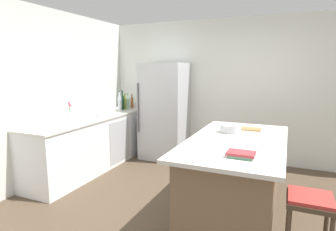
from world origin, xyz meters
name	(u,v)px	position (x,y,z in m)	size (l,w,h in m)	color
ground_plane	(194,213)	(0.00, 0.00, 0.00)	(7.20, 7.20, 0.00)	#4C3D2D
wall_rear	(233,91)	(0.00, 2.25, 1.30)	(6.00, 0.10, 2.60)	silver
wall_left	(35,97)	(-2.45, 0.00, 1.30)	(0.10, 6.00, 2.60)	silver
counter_run_left	(93,143)	(-2.08, 0.79, 0.45)	(0.67, 2.64, 0.90)	white
kitchen_island	(235,177)	(0.44, 0.17, 0.46)	(1.05, 2.01, 0.91)	#7A6047
refrigerator	(165,111)	(-1.20, 1.84, 0.91)	(0.81, 0.74, 1.81)	#B7BABF
bar_stool	(309,210)	(1.17, -0.55, 0.56)	(0.36, 0.36, 0.69)	#473828
sink_faucet	(80,109)	(-2.12, 0.56, 1.06)	(0.15, 0.05, 0.30)	silver
flower_vase	(70,116)	(-2.04, 0.24, 1.01)	(0.07, 0.07, 0.32)	silver
paper_towel_roll	(99,108)	(-2.04, 0.93, 1.03)	(0.14, 0.14, 0.31)	gray
vinegar_bottle	(132,102)	(-2.01, 2.00, 1.02)	(0.05, 0.05, 0.28)	#994C23
gin_bottle	(128,102)	(-2.06, 1.91, 1.02)	(0.07, 0.07, 0.31)	#8CB79E
olive_oil_bottle	(125,103)	(-2.06, 1.82, 1.02)	(0.06, 0.06, 0.31)	olive
wine_bottle	(123,102)	(-2.05, 1.71, 1.05)	(0.07, 0.07, 0.38)	#19381E
soda_bottle	(120,103)	(-2.05, 1.61, 1.05)	(0.07, 0.07, 0.37)	silver
cookbook_stack	(241,154)	(0.59, -0.46, 0.94)	(0.25, 0.19, 0.05)	#4C7F60
mixing_bowl	(231,129)	(0.31, 0.50, 0.96)	(0.26, 0.26, 0.10)	#B2B5BA
cutting_board	(249,129)	(0.50, 0.76, 0.92)	(0.32, 0.20, 0.02)	#9E7042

